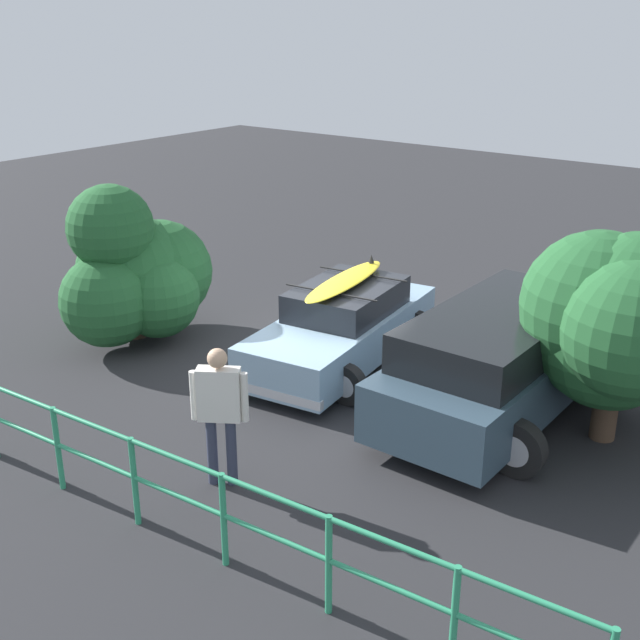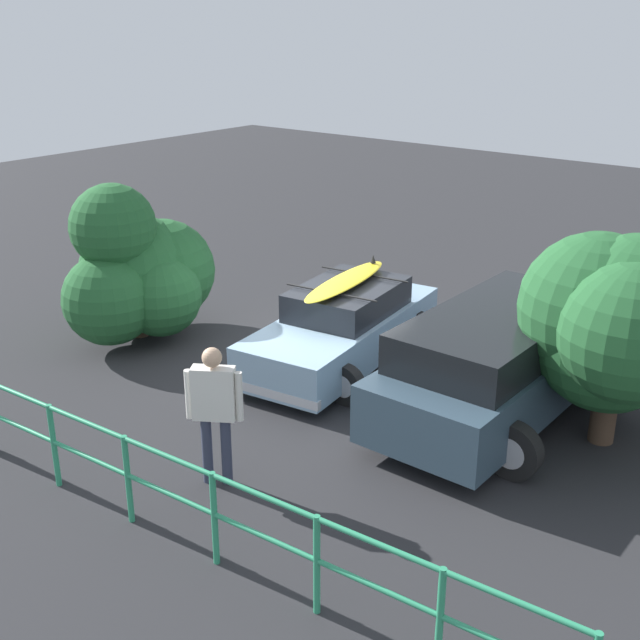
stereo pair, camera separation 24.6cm
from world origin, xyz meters
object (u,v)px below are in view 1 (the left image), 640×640
at_px(person_bystander, 220,404).
at_px(bush_near_right, 623,322).
at_px(suv_car, 500,360).
at_px(sedan_car, 343,326).
at_px(bush_near_left, 139,274).

bearing_deg(person_bystander, bush_near_right, -131.07).
bearing_deg(bush_near_right, suv_car, 6.32).
bearing_deg(suv_car, sedan_car, -2.90).
height_order(sedan_car, suv_car, suv_car).
xyz_separation_m(sedan_car, suv_car, (-2.91, 0.15, 0.22)).
height_order(sedan_car, person_bystander, person_bystander).
bearing_deg(sedan_car, suv_car, 177.10).
xyz_separation_m(sedan_car, person_bystander, (-1.01, 3.96, 0.46)).
distance_m(person_bystander, bush_near_right, 5.33).
bearing_deg(suv_car, bush_near_right, -173.68).
bearing_deg(bush_near_right, bush_near_left, 9.52).
xyz_separation_m(bush_near_left, bush_near_right, (-8.02, -1.35, 0.56)).
xyz_separation_m(person_bystander, bush_near_left, (4.54, -2.64, 0.11)).
xyz_separation_m(suv_car, bush_near_left, (6.44, 1.17, 0.35)).
bearing_deg(sedan_car, bush_near_right, -179.64).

